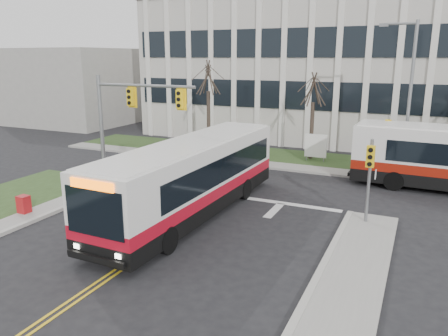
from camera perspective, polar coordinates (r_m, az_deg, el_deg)
ground at (r=16.62m, az=-11.43°, el=-11.48°), size 120.00×120.00×0.00m
sidewalk_cross at (r=28.37m, az=15.63°, el=-0.67°), size 44.00×1.60×0.14m
building_lawn at (r=31.07m, az=16.48°, el=0.53°), size 44.00×5.00×0.12m
office_building at (r=42.18m, az=19.55°, el=11.97°), size 40.00×16.00×12.00m
building_annex at (r=51.76m, az=-18.35°, el=10.13°), size 12.00×12.00×8.00m
mast_arm_signal at (r=24.27m, az=-12.84°, el=7.12°), size 6.11×0.38×6.20m
signal_pole_near at (r=19.53m, az=18.48°, el=-0.21°), size 0.34×0.39×3.80m
signal_pole_far at (r=27.83m, az=20.51°, el=3.80°), size 0.34×0.39×3.80m
streetlight at (r=28.26m, az=22.82°, el=9.25°), size 2.15×0.25×9.20m
directory_sign at (r=30.78m, az=11.88°, el=2.81°), size 1.50×0.12×2.00m
tree_left at (r=33.57m, az=-2.07°, el=11.52°), size 1.80×1.80×7.70m
tree_mid at (r=31.07m, az=11.62°, el=9.85°), size 1.80×1.80×6.82m
bus_main at (r=20.05m, az=-4.17°, el=-1.50°), size 3.11×12.81×3.40m
newspaper_box_red at (r=22.27m, az=-24.67°, el=-4.48°), size 0.52×0.47×0.95m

